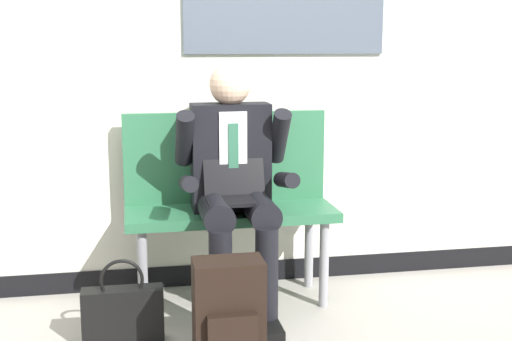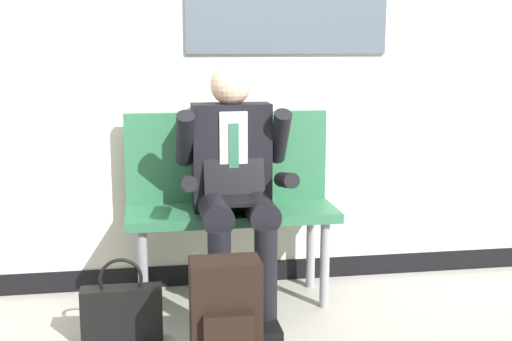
# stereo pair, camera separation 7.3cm
# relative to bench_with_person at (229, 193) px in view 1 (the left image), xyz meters

# --- Properties ---
(ground_plane) EXTENTS (18.00, 18.00, 0.00)m
(ground_plane) POSITION_rel_bench_with_person_xyz_m (0.19, -0.47, -0.58)
(ground_plane) COLOR #9E9991
(station_wall) EXTENTS (5.18, 0.16, 2.77)m
(station_wall) POSITION_rel_bench_with_person_xyz_m (0.19, 0.27, 0.80)
(station_wall) COLOR beige
(station_wall) RESTS_ON ground
(bench_with_person) EXTENTS (1.09, 0.42, 1.00)m
(bench_with_person) POSITION_rel_bench_with_person_xyz_m (0.00, 0.00, 0.00)
(bench_with_person) COLOR #2D6B47
(bench_with_person) RESTS_ON ground
(person_seated) EXTENTS (0.57, 0.70, 1.26)m
(person_seated) POSITION_rel_bench_with_person_xyz_m (-0.00, -0.21, 0.10)
(person_seated) COLOR black
(person_seated) RESTS_ON ground
(backpack) EXTENTS (0.29, 0.22, 0.49)m
(backpack) POSITION_rel_bench_with_person_xyz_m (-0.13, -0.85, -0.34)
(backpack) COLOR black
(backpack) RESTS_ON ground
(handbag) EXTENTS (0.37, 0.11, 0.40)m
(handbag) POSITION_rel_bench_with_person_xyz_m (-0.56, -0.49, -0.44)
(handbag) COLOR black
(handbag) RESTS_ON ground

